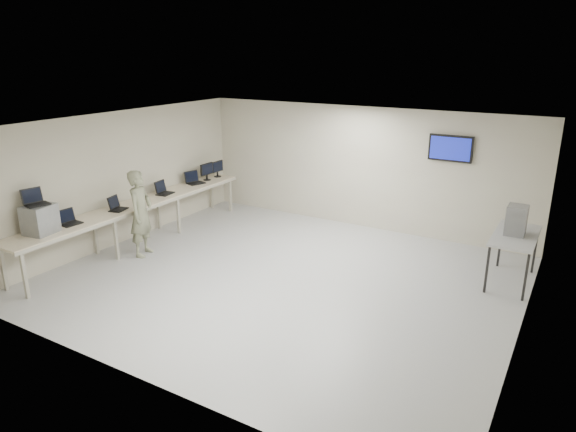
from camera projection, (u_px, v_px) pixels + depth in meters
The scene contains 13 objects.
room at pixel (285, 204), 9.00m from camera, with size 8.01×7.01×2.81m.
workbench at pixel (138, 206), 10.88m from camera, with size 0.76×6.00×0.90m.
equipment_box at pixel (40, 219), 9.01m from camera, with size 0.43×0.50×0.52m, color gray.
laptop_on_box at pixel (35, 201), 8.93m from camera, with size 0.38×0.42×0.29m.
laptop_0 at pixel (69, 220), 9.54m from camera, with size 0.31×0.37×0.28m.
laptop_1 at pixel (116, 206), 10.39m from camera, with size 0.37×0.41×0.28m.
laptop_2 at pixel (163, 191), 11.54m from camera, with size 0.35×0.41×0.29m.
laptop_3 at pixel (194, 180), 12.44m from camera, with size 0.42×0.45×0.30m.
monitor_near at pixel (207, 170), 12.69m from camera, with size 0.19×0.43×0.43m.
monitor_far at pixel (217, 167), 13.04m from camera, with size 0.18×0.41×0.40m.
soldier at pixel (141, 213), 10.25m from camera, with size 0.64×0.42×1.76m, color slate.
side_table at pixel (515, 238), 9.00m from camera, with size 0.71×1.52×0.91m.
storage_bins at pixel (517, 220), 8.91m from camera, with size 0.33×0.37×0.52m.
Camera 1 is at (4.45, -7.34, 4.00)m, focal length 32.00 mm.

